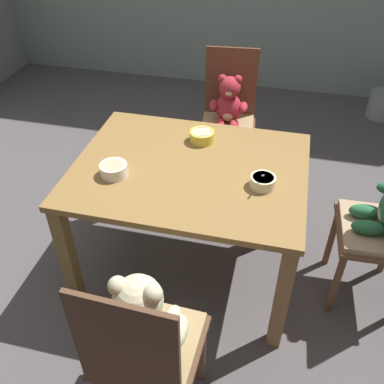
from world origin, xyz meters
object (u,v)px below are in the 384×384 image
at_px(dining_table, 190,184).
at_px(teddy_chair_near_front, 144,335).
at_px(metal_pail, 383,105).
at_px(porridge_bowl_cream_near_right, 263,181).
at_px(teddy_chair_far_center, 228,116).
at_px(porridge_bowl_white_near_left, 114,169).
at_px(porridge_bowl_yellow_far_center, 202,136).

relative_size(dining_table, teddy_chair_near_front, 1.22).
bearing_deg(metal_pail, porridge_bowl_cream_near_right, -112.24).
bearing_deg(teddy_chair_far_center, porridge_bowl_white_near_left, -26.25).
distance_m(dining_table, porridge_bowl_white_near_left, 0.39).
height_order(teddy_chair_far_center, porridge_bowl_cream_near_right, teddy_chair_far_center).
bearing_deg(teddy_chair_far_center, dining_table, -8.78).
relative_size(teddy_chair_far_center, porridge_bowl_white_near_left, 7.15).
bearing_deg(dining_table, teddy_chair_near_front, -87.23).
bearing_deg(porridge_bowl_cream_near_right, porridge_bowl_yellow_far_center, 138.03).
xyz_separation_m(teddy_chair_far_center, porridge_bowl_yellow_far_center, (-0.04, -0.62, 0.20)).
xyz_separation_m(dining_table, porridge_bowl_white_near_left, (-0.33, -0.15, 0.14)).
bearing_deg(dining_table, teddy_chair_far_center, 86.60).
xyz_separation_m(porridge_bowl_cream_near_right, metal_pail, (0.91, 2.22, -0.62)).
distance_m(dining_table, porridge_bowl_yellow_far_center, 0.28).
xyz_separation_m(dining_table, porridge_bowl_cream_near_right, (0.36, -0.07, 0.14)).
relative_size(teddy_chair_near_front, porridge_bowl_cream_near_right, 7.37).
bearing_deg(porridge_bowl_white_near_left, dining_table, 23.65).
xyz_separation_m(teddy_chair_far_center, teddy_chair_near_front, (-0.01, -1.73, 0.04)).
relative_size(teddy_chair_far_center, porridge_bowl_cream_near_right, 7.41).
distance_m(porridge_bowl_yellow_far_center, porridge_bowl_white_near_left, 0.52).
bearing_deg(porridge_bowl_cream_near_right, teddy_chair_near_front, -112.15).
relative_size(porridge_bowl_yellow_far_center, porridge_bowl_white_near_left, 1.00).
xyz_separation_m(porridge_bowl_yellow_far_center, metal_pail, (1.27, 1.90, -0.62)).
distance_m(dining_table, teddy_chair_far_center, 0.87).
bearing_deg(dining_table, porridge_bowl_white_near_left, -156.35).
height_order(teddy_chair_near_front, metal_pail, teddy_chair_near_front).
height_order(porridge_bowl_yellow_far_center, porridge_bowl_cream_near_right, porridge_bowl_cream_near_right).
distance_m(dining_table, metal_pail, 2.54).
xyz_separation_m(teddy_chair_far_center, metal_pail, (1.22, 1.28, -0.42)).
height_order(dining_table, teddy_chair_near_front, teddy_chair_near_front).
xyz_separation_m(teddy_chair_far_center, porridge_bowl_white_near_left, (-0.39, -1.01, 0.20)).
bearing_deg(metal_pail, dining_table, -120.61).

